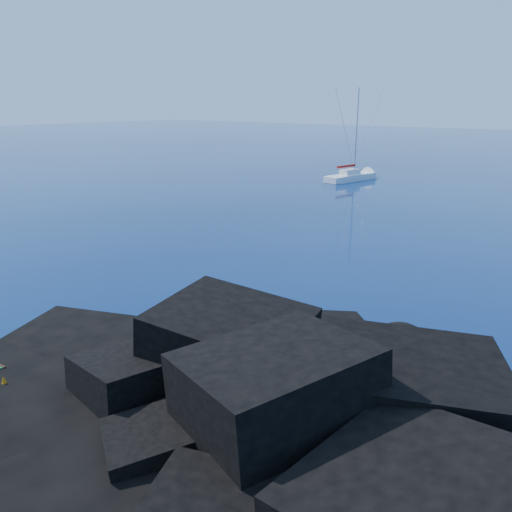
# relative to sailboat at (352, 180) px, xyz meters

# --- Properties ---
(headland) EXTENTS (24.00, 24.00, 3.60)m
(headland) POSITION_rel_sailboat_xyz_m (22.93, -50.67, 0.00)
(headland) COLOR black
(headland) RESTS_ON ground
(beach) EXTENTS (9.08, 6.86, 0.70)m
(beach) POSITION_rel_sailboat_xyz_m (14.43, -53.17, 0.00)
(beach) COLOR black
(beach) RESTS_ON ground
(surf_foam) EXTENTS (10.00, 8.00, 0.06)m
(surf_foam) POSITION_rel_sailboat_xyz_m (14.93, -48.67, 0.00)
(surf_foam) COLOR white
(surf_foam) RESTS_ON ground
(sailboat) EXTENTS (4.54, 11.43, 11.73)m
(sailboat) POSITION_rel_sailboat_xyz_m (0.00, 0.00, 0.00)
(sailboat) COLOR white
(sailboat) RESTS_ON ground
(marker_cone) EXTENTS (0.37, 0.37, 0.55)m
(marker_cone) POSITION_rel_sailboat_xyz_m (14.30, -53.10, 0.63)
(marker_cone) COLOR orange
(marker_cone) RESTS_ON beach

